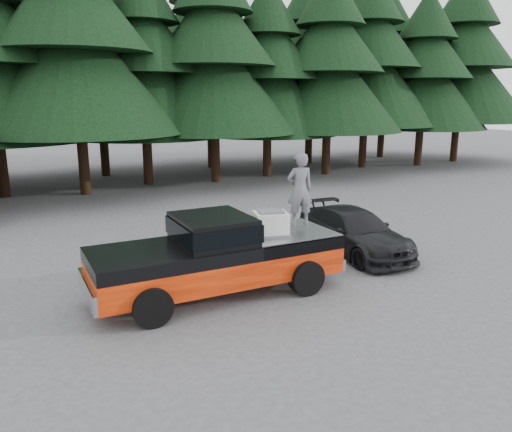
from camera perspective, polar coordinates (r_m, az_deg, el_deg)
name	(u,v)px	position (r m, az deg, el deg)	size (l,w,h in m)	color
ground	(226,291)	(12.18, -3.45, -8.57)	(120.00, 120.00, 0.00)	#454547
pickup_truck	(218,267)	(11.80, -4.42, -5.88)	(6.00, 2.04, 1.33)	#EF3E0D
truck_cab	(213,228)	(11.48, -4.96, -1.42)	(1.66, 1.90, 0.59)	black
air_compressor	(271,224)	(11.93, 1.68, -0.94)	(0.78, 0.65, 0.54)	silver
man_on_bed	(300,189)	(12.77, 5.02, 3.04)	(0.68, 0.45, 1.87)	#5D5B63
parked_car	(354,231)	(15.19, 11.10, -1.75)	(1.81, 4.46, 1.29)	black
treeline	(95,33)	(28.17, -17.95, 19.27)	(60.15, 16.05, 17.50)	black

